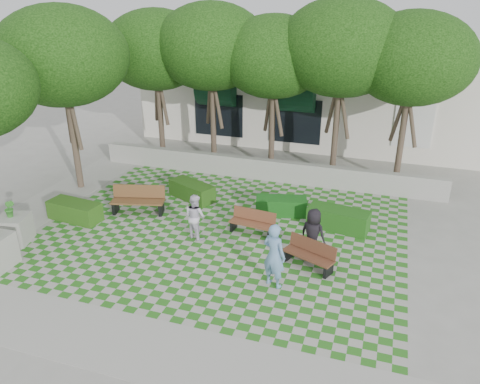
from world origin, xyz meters
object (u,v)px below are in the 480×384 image
(person_blue, at_px, (274,256))
(person_white, at_px, (195,216))
(bench_east, at_px, (309,255))
(hedge_midleft, at_px, (192,191))
(hedge_east, at_px, (338,219))
(person_dark, at_px, (313,234))
(hedge_west, at_px, (75,211))
(planter_back, at_px, (14,228))
(bench_mid, at_px, (253,223))
(hedge_midright, at_px, (281,206))
(bench_west, at_px, (138,200))

(person_blue, bearing_deg, person_white, -9.62)
(bench_east, height_order, person_white, person_white)
(bench_east, bearing_deg, hedge_midleft, 169.27)
(hedge_east, xyz_separation_m, person_dark, (-0.52, -2.21, 0.47))
(hedge_west, bearing_deg, planter_back, -113.49)
(bench_mid, bearing_deg, hedge_west, -164.02)
(bench_mid, height_order, person_white, person_white)
(person_white, bearing_deg, hedge_midright, -109.50)
(hedge_midright, bearing_deg, person_white, -131.60)
(hedge_east, height_order, planter_back, planter_back)
(person_blue, bearing_deg, bench_east, -100.52)
(bench_mid, xyz_separation_m, person_white, (-1.72, -0.86, 0.38))
(bench_east, height_order, hedge_east, bench_east)
(person_blue, bearing_deg, hedge_midleft, -25.09)
(planter_back, relative_size, person_dark, 0.92)
(hedge_west, bearing_deg, bench_mid, 9.06)
(hedge_east, bearing_deg, hedge_midright, 167.26)
(bench_mid, distance_m, hedge_midright, 1.81)
(bench_mid, relative_size, bench_west, 0.79)
(planter_back, height_order, person_blue, person_blue)
(hedge_midleft, bearing_deg, person_blue, -46.15)
(hedge_midleft, distance_m, person_blue, 6.52)
(bench_mid, distance_m, hedge_west, 6.41)
(person_dark, xyz_separation_m, person_white, (-3.90, 0.11, -0.06))
(person_dark, bearing_deg, hedge_midleft, -11.73)
(hedge_midright, xyz_separation_m, person_dark, (1.61, -2.69, 0.51))
(hedge_west, bearing_deg, hedge_east, 13.98)
(person_dark, bearing_deg, bench_east, 109.04)
(hedge_west, xyz_separation_m, planter_back, (-0.86, -1.97, 0.17))
(hedge_midleft, bearing_deg, planter_back, -129.79)
(planter_back, xyz_separation_m, person_white, (5.46, 2.12, 0.26))
(hedge_west, bearing_deg, bench_west, 33.17)
(bench_mid, bearing_deg, bench_east, -26.88)
(hedge_west, relative_size, person_white, 1.25)
(bench_mid, relative_size, hedge_midleft, 0.83)
(hedge_midright, bearing_deg, person_dark, -59.15)
(hedge_midleft, xyz_separation_m, hedge_west, (-3.25, -2.96, 0.00))
(bench_east, xyz_separation_m, person_white, (-3.91, 0.61, 0.37))
(bench_mid, relative_size, hedge_midright, 0.87)
(bench_west, height_order, person_blue, person_blue)
(hedge_east, xyz_separation_m, hedge_west, (-9.03, -2.25, -0.02))
(hedge_east, height_order, hedge_midright, hedge_east)
(person_blue, distance_m, person_white, 3.66)
(hedge_east, height_order, hedge_midleft, hedge_east)
(hedge_midright, relative_size, planter_back, 1.21)
(hedge_midright, bearing_deg, bench_mid, -108.43)
(planter_back, bearing_deg, person_white, 21.21)
(bench_east, relative_size, hedge_west, 0.86)
(bench_east, relative_size, hedge_east, 0.81)
(hedge_midleft, relative_size, person_blue, 1.00)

